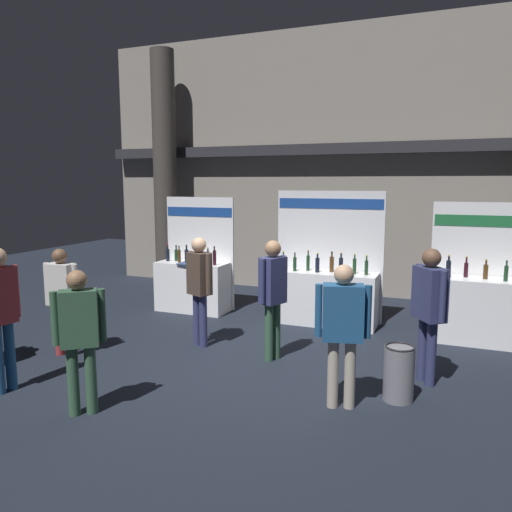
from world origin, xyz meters
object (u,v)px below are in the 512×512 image
trash_bin (399,373)px  visitor_5 (199,282)px  visitor_6 (79,331)px  visitor_0 (343,323)px  exhibitor_booth_2 (492,306)px  visitor_1 (0,308)px  exhibitor_booth_1 (324,291)px  visitor_4 (273,290)px  exhibitor_booth_0 (194,282)px  visitor_3 (62,293)px  visitor_2 (429,303)px

trash_bin → visitor_5: visitor_5 is taller
trash_bin → visitor_6: 3.63m
trash_bin → visitor_0: visitor_0 is taller
exhibitor_booth_2 → visitor_1: size_ratio=1.25×
exhibitor_booth_1 → visitor_5: bearing=-127.4°
exhibitor_booth_2 → visitor_1: bearing=-142.9°
visitor_4 → exhibitor_booth_0: bearing=72.8°
visitor_0 → visitor_3: bearing=-17.0°
visitor_2 → trash_bin: bearing=-58.0°
trash_bin → visitor_1: (-4.46, -1.54, 0.72)m
exhibitor_booth_1 → visitor_2: bearing=-49.1°
visitor_3 → visitor_4: size_ratio=0.92×
exhibitor_booth_0 → visitor_6: (1.06, -4.40, 0.37)m
exhibitor_booth_0 → visitor_3: (-0.50, -3.01, 0.36)m
exhibitor_booth_1 → visitor_1: exhibitor_booth_1 is taller
trash_bin → visitor_2: 1.01m
exhibitor_booth_2 → visitor_3: exhibitor_booth_2 is taller
visitor_3 → visitor_4: (2.90, 0.98, 0.09)m
exhibitor_booth_1 → visitor_4: (-0.23, -2.10, 0.44)m
visitor_2 → visitor_3: (-5.00, -0.92, -0.10)m
exhibitor_booth_0 → visitor_4: size_ratio=1.30×
trash_bin → visitor_5: (-3.08, 0.87, 0.68)m
visitor_5 → exhibitor_booth_1: bearing=76.9°
visitor_0 → visitor_3: 4.15m
visitor_0 → visitor_2: bearing=-142.6°
exhibitor_booth_1 → trash_bin: exhibitor_booth_1 is taller
trash_bin → exhibitor_booth_2: bearing=67.2°
exhibitor_booth_1 → visitor_6: (-1.57, -4.47, 0.36)m
exhibitor_booth_2 → visitor_1: 7.02m
visitor_5 → visitor_6: (-0.09, -2.53, -0.06)m
visitor_2 → visitor_4: 2.10m
visitor_3 → visitor_6: bearing=-45.3°
visitor_1 → visitor_5: 2.78m
visitor_0 → visitor_5: bearing=-42.3°
visitor_1 → visitor_4: 3.47m
visitor_1 → visitor_6: bearing=93.9°
exhibitor_booth_1 → visitor_4: size_ratio=1.38×
visitor_2 → visitor_5: bearing=-129.4°
exhibitor_booth_0 → visitor_4: bearing=-40.1°
visitor_1 → visitor_4: bearing=139.9°
visitor_5 → visitor_6: bearing=-67.7°
visitor_5 → visitor_2: bearing=20.6°
exhibitor_booth_2 → visitor_3: 6.57m
exhibitor_booth_2 → visitor_4: (-2.95, -1.98, 0.43)m
exhibitor_booth_2 → visitor_2: bearing=-112.9°
exhibitor_booth_1 → exhibitor_booth_2: bearing=-2.6°
exhibitor_booth_1 → visitor_4: 2.16m
visitor_3 → visitor_4: bearing=15.3°
visitor_1 → visitor_3: bearing=-158.8°
exhibitor_booth_2 → visitor_0: exhibitor_booth_2 is taller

